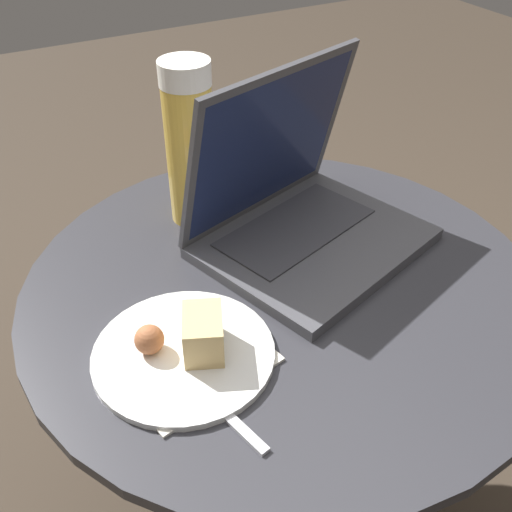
# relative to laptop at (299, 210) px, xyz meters

# --- Properties ---
(ground_plane) EXTENTS (6.00, 6.00, 0.00)m
(ground_plane) POSITION_rel_laptop_xyz_m (-0.07, -0.08, -0.62)
(ground_plane) COLOR #382D23
(table) EXTENTS (0.74, 0.74, 0.57)m
(table) POSITION_rel_laptop_xyz_m (-0.07, -0.08, -0.19)
(table) COLOR black
(table) RESTS_ON ground_plane
(napkin) EXTENTS (0.20, 0.16, 0.00)m
(napkin) POSITION_rel_laptop_xyz_m (-0.25, -0.17, -0.05)
(napkin) COLOR silver
(napkin) RESTS_ON table
(laptop) EXTENTS (0.38, 0.34, 0.27)m
(laptop) POSITION_rel_laptop_xyz_m (0.00, 0.00, 0.00)
(laptop) COLOR #47474C
(laptop) RESTS_ON table
(beer_glass) EXTENTS (0.08, 0.08, 0.26)m
(beer_glass) POSITION_rel_laptop_xyz_m (-0.11, 0.14, 0.08)
(beer_glass) COLOR gold
(beer_glass) RESTS_ON table
(snack_plate) EXTENTS (0.22, 0.22, 0.06)m
(snack_plate) POSITION_rel_laptop_xyz_m (-0.25, -0.14, -0.04)
(snack_plate) COLOR silver
(snack_plate) RESTS_ON table
(fork) EXTENTS (0.06, 0.19, 0.00)m
(fork) POSITION_rel_laptop_xyz_m (-0.26, -0.21, -0.05)
(fork) COLOR silver
(fork) RESTS_ON table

